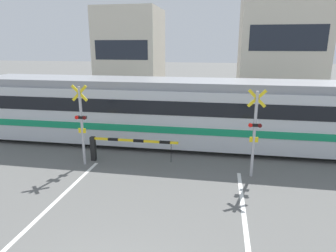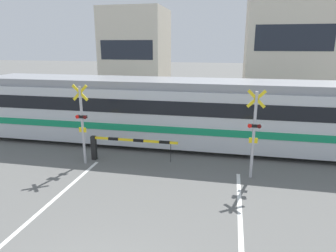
{
  "view_description": "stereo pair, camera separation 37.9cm",
  "coord_description": "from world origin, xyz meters",
  "px_view_note": "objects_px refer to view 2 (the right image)",
  "views": [
    {
      "loc": [
        2.14,
        -3.71,
        4.97
      ],
      "look_at": [
        0.0,
        8.34,
        1.6
      ],
      "focal_mm": 32.0,
      "sensor_mm": 36.0,
      "label": 1
    },
    {
      "loc": [
        2.51,
        -3.64,
        4.97
      ],
      "look_at": [
        0.0,
        8.34,
        1.6
      ],
      "focal_mm": 32.0,
      "sensor_mm": 36.0,
      "label": 2
    }
  ],
  "objects_px": {
    "commuter_train": "(181,111)",
    "crossing_signal_left": "(82,121)",
    "crossing_barrier_near": "(115,144)",
    "crossing_signal_right": "(254,130)",
    "crossing_barrier_far": "(224,119)"
  },
  "relations": [
    {
      "from": "commuter_train",
      "to": "crossing_signal_left",
      "type": "xyz_separation_m",
      "value": [
        -3.64,
        -3.29,
        0.12
      ]
    },
    {
      "from": "commuter_train",
      "to": "crossing_barrier_near",
      "type": "xyz_separation_m",
      "value": [
        -2.44,
        -2.8,
        -0.98
      ]
    },
    {
      "from": "commuter_train",
      "to": "crossing_barrier_near",
      "type": "relative_size",
      "value": 5.39
    },
    {
      "from": "crossing_signal_right",
      "to": "crossing_signal_left",
      "type": "bearing_deg",
      "value": 180.0
    },
    {
      "from": "commuter_train",
      "to": "crossing_barrier_near",
      "type": "distance_m",
      "value": 3.83
    },
    {
      "from": "crossing_signal_left",
      "to": "crossing_signal_right",
      "type": "height_order",
      "value": "same"
    },
    {
      "from": "crossing_barrier_near",
      "to": "crossing_barrier_far",
      "type": "height_order",
      "value": "same"
    },
    {
      "from": "crossing_barrier_far",
      "to": "crossing_barrier_near",
      "type": "bearing_deg",
      "value": -129.63
    },
    {
      "from": "commuter_train",
      "to": "crossing_barrier_far",
      "type": "distance_m",
      "value": 3.47
    },
    {
      "from": "commuter_train",
      "to": "crossing_signal_right",
      "type": "distance_m",
      "value": 4.63
    },
    {
      "from": "crossing_signal_right",
      "to": "commuter_train",
      "type": "bearing_deg",
      "value": 134.75
    },
    {
      "from": "commuter_train",
      "to": "crossing_signal_right",
      "type": "bearing_deg",
      "value": -45.25
    },
    {
      "from": "crossing_signal_left",
      "to": "crossing_signal_right",
      "type": "xyz_separation_m",
      "value": [
        6.9,
        0.0,
        0.0
      ]
    },
    {
      "from": "commuter_train",
      "to": "crossing_barrier_far",
      "type": "xyz_separation_m",
      "value": [
        2.05,
        2.62,
        -0.98
      ]
    },
    {
      "from": "crossing_barrier_far",
      "to": "crossing_signal_right",
      "type": "bearing_deg",
      "value": -78.47
    }
  ]
}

